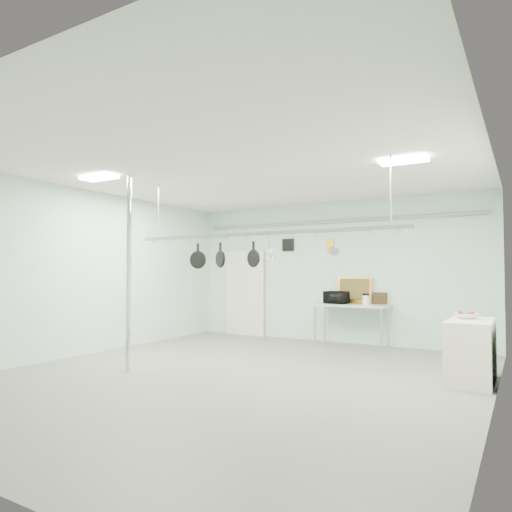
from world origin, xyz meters
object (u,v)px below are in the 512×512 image
Objects in this scene: coffee_canister at (366,300)px; skillet_left at (198,256)px; side_cabinet at (471,351)px; chrome_pole at (129,272)px; fruit_bowl at (466,316)px; microwave at (336,297)px; skillet_mid at (220,255)px; skillet_right at (253,254)px; prep_table at (351,307)px; pot_rack at (257,232)px.

skillet_left is at bearing -121.56° from coffee_canister.
coffee_canister is (-2.19, 2.08, 0.56)m from side_cabinet.
chrome_pole is 5.28m from fruit_bowl.
side_cabinet is at bearing 155.43° from microwave.
coffee_canister is at bearing 92.52° from skillet_mid.
skillet_right is at bearing 99.29° from microwave.
fruit_bowl is 4.35m from skillet_left.
prep_table is at bearing 100.62° from skillet_right.
microwave is at bearing 144.39° from fruit_bowl.
chrome_pole is 8.13× the size of skillet_right.
coffee_canister is 0.48× the size of skillet_left.
skillet_right is (-0.07, 0.00, -0.34)m from pot_rack.
side_cabinet is at bearing -40.79° from prep_table.
skillet_mid reaches higher than microwave.
microwave is at bearing 174.72° from coffee_canister.
microwave is 0.67m from coffee_canister.
skillet_left is 1.11m from skillet_right.
coffee_canister is 3.61m from skillet_mid.
skillet_mid is (-0.81, -3.24, 0.85)m from microwave.
coffee_canister is (0.67, -0.06, -0.03)m from microwave.
skillet_mid is (-1.12, -3.30, 1.05)m from prep_table.
skillet_left is 0.47m from skillet_mid.
skillet_right is at bearing -98.17° from prep_table.
fruit_bowl is 0.83× the size of skillet_mid.
prep_table is at bearing 140.30° from fruit_bowl.
skillet_left is (0.71, 0.90, 0.28)m from chrome_pole.
side_cabinet is at bearing 38.78° from skillet_right.
side_cabinet is 3.05× the size of skillet_right.
skillet_left is (-4.06, -1.24, 0.94)m from fruit_bowl.
skillet_mid is at bearing -114.99° from coffee_canister.
prep_table is 3.85× the size of skillet_left.
prep_table is 3.50m from skillet_right.
chrome_pole reaches higher than microwave.
side_cabinet is at bearing 20.45° from pot_rack.
prep_table is 3.61m from pot_rack.
coffee_canister is 0.50× the size of skillet_mid.
skillet_right is (0.64, 0.00, 0.00)m from skillet_mid.
skillet_left is 1.04× the size of skillet_mid.
microwave is (0.09, 3.24, -1.19)m from pot_rack.
skillet_mid is at bearing 37.25° from chrome_pole.
microwave is 2.41× the size of coffee_canister.
prep_table is 3.39m from side_cabinet.
microwave is (1.99, 4.14, -0.56)m from chrome_pole.
pot_rack is 0.35m from skillet_right.
microwave reaches higher than prep_table.
fruit_bowl is at bearing 46.62° from skillet_mid.
skillet_right reaches higher than prep_table.
prep_table is at bearing 98.81° from skillet_mid.
pot_rack is (-0.40, -3.30, 1.40)m from prep_table.
fruit_bowl is (-0.07, 0.14, 0.49)m from side_cabinet.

